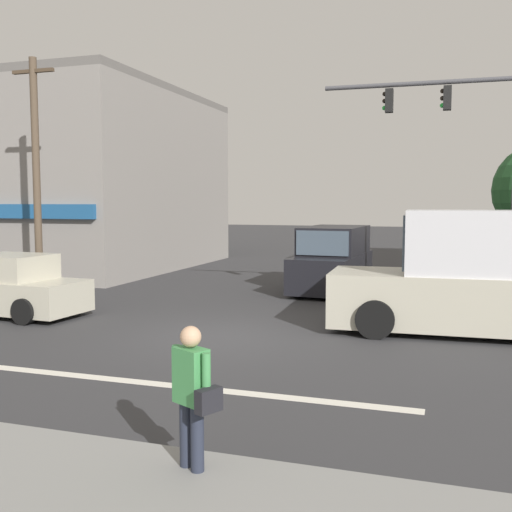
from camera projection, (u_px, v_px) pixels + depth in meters
The scene contains 9 objects.
ground_plane at pixel (218, 336), 13.08m from camera, with size 120.00×120.00×0.00m, color #333335.
lane_marking_stripe at pixel (139, 382), 9.76m from camera, with size 9.00×0.24×0.01m, color silver.
building_left_block at pixel (63, 181), 27.29m from camera, with size 11.70×11.97×7.74m.
utility_pole_near_left at pixel (36, 175), 17.79m from camera, with size 1.40×0.22×7.15m.
traffic_light_mast at pixel (475, 152), 15.04m from camera, with size 4.89×0.28×6.20m.
sedan_parked_curbside at pixel (9, 288), 15.48m from camera, with size 4.21×2.10×1.58m.
box_truck_crossing_leftbound at pixel (469, 278), 13.18m from camera, with size 5.69×2.44×2.75m.
van_crossing_rightbound at pixel (333, 260), 19.80m from camera, with size 2.21×4.68×2.11m.
pedestrian_foreground_with_bag at pixel (193, 395), 6.16m from camera, with size 0.65×0.51×1.67m.
Camera 1 is at (4.78, -11.97, 2.94)m, focal length 42.00 mm.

